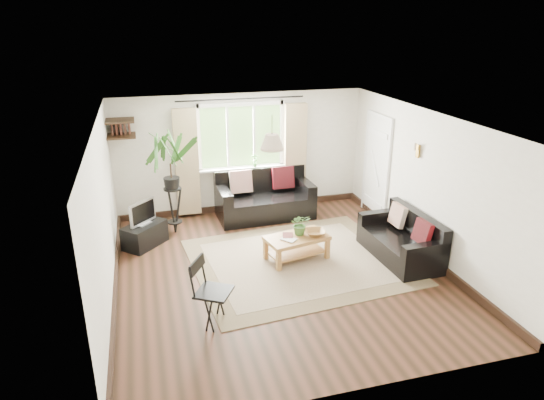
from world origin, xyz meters
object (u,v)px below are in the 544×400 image
object	(u,v)px
sofa_back	(265,196)
coffee_table	(297,248)
palm_stand	(172,184)
folding_chair	(214,293)
sofa_right	(400,238)
tv_stand	(145,235)

from	to	relation	value
sofa_back	coffee_table	xyz separation A→B (m)	(0.04, -1.92, -0.23)
coffee_table	palm_stand	xyz separation A→B (m)	(-1.84, 1.62, 0.74)
palm_stand	folding_chair	xyz separation A→B (m)	(0.26, -3.05, -0.49)
sofa_back	sofa_right	size ratio (longest dim) A/B	1.20
sofa_back	coffee_table	bearing A→B (deg)	-90.83
palm_stand	tv_stand	bearing A→B (deg)	-142.31
tv_stand	palm_stand	world-z (taller)	palm_stand
coffee_table	folding_chair	distance (m)	2.15
coffee_table	tv_stand	distance (m)	2.68
tv_stand	palm_stand	distance (m)	1.02
sofa_back	tv_stand	distance (m)	2.48
coffee_table	sofa_back	bearing A→B (deg)	91.15
sofa_back	folding_chair	size ratio (longest dim) A/B	2.07
coffee_table	tv_stand	bearing A→B (deg)	153.52
folding_chair	sofa_right	bearing A→B (deg)	-41.97
coffee_table	palm_stand	bearing A→B (deg)	138.65
coffee_table	folding_chair	world-z (taller)	folding_chair
coffee_table	folding_chair	bearing A→B (deg)	-137.89
sofa_back	folding_chair	xyz separation A→B (m)	(-1.54, -3.35, 0.01)
tv_stand	folding_chair	world-z (taller)	folding_chair
sofa_right	tv_stand	bearing A→B (deg)	-113.88
palm_stand	coffee_table	bearing A→B (deg)	-41.35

